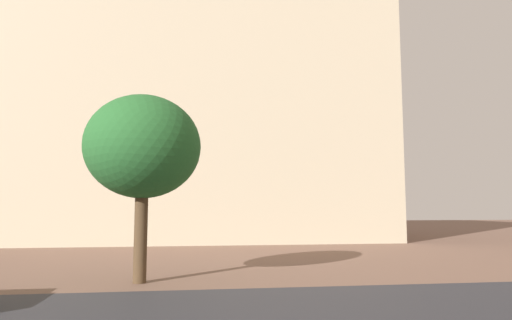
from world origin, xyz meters
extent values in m
plane|color=brown|center=(0.00, 10.00, 0.00)|extent=(120.00, 120.00, 0.00)
cube|color=beige|center=(-0.67, 31.74, 9.34)|extent=(24.36, 13.95, 18.68)
cube|color=beige|center=(-3.89, 31.74, 17.19)|extent=(4.59, 4.59, 34.38)
cylinder|color=beige|center=(-11.35, 26.26, 11.44)|extent=(2.80, 2.80, 22.88)
cylinder|color=beige|center=(10.00, 26.26, 11.32)|extent=(2.80, 2.80, 22.64)
cylinder|color=#4C3823|center=(-2.99, 12.40, 1.31)|extent=(0.38, 0.38, 2.63)
ellipsoid|color=#235B28|center=(-2.99, 12.40, 4.00)|extent=(3.45, 3.45, 3.10)
camera|label=1|loc=(-1.52, -1.25, 2.20)|focal=31.43mm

